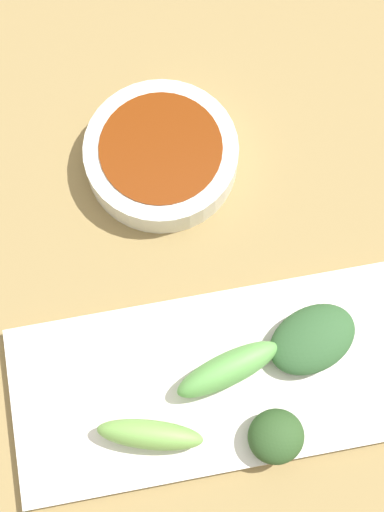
{
  "coord_description": "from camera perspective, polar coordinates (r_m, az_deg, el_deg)",
  "views": [
    {
      "loc": [
        0.15,
        -0.05,
        0.65
      ],
      "look_at": [
        -0.04,
        -0.01,
        0.05
      ],
      "focal_mm": 53.55,
      "sensor_mm": 36.0,
      "label": 1
    }
  ],
  "objects": [
    {
      "name": "tabletop",
      "position": [
        0.66,
        1.53,
        -3.98
      ],
      "size": [
        2.1,
        2.1,
        0.02
      ],
      "primitive_type": "cube",
      "color": "olive",
      "rests_on": "ground"
    },
    {
      "name": "sauce_bowl",
      "position": [
        0.68,
        -2.31,
        7.56
      ],
      "size": [
        0.14,
        0.14,
        0.03
      ],
      "color": "silver",
      "rests_on": "tabletop"
    },
    {
      "name": "serving_plate",
      "position": [
        0.63,
        2.49,
        -9.17
      ],
      "size": [
        0.14,
        0.35,
        0.01
      ],
      "primitive_type": "cube",
      "color": "silver",
      "rests_on": "tabletop"
    },
    {
      "name": "broccoli_leafy_0",
      "position": [
        0.61,
        6.29,
        -13.25
      ],
      "size": [
        0.05,
        0.05,
        0.03
      ],
      "primitive_type": "ellipsoid",
      "rotation": [
        0.0,
        0.0,
        0.22
      ],
      "color": "#2A4A21",
      "rests_on": "serving_plate"
    },
    {
      "name": "broccoli_stalk_1",
      "position": [
        0.61,
        2.52,
        -8.48
      ],
      "size": [
        0.05,
        0.09,
        0.03
      ],
      "primitive_type": "ellipsoid",
      "rotation": [
        0.0,
        0.0,
        0.27
      ],
      "color": "#5DA24B",
      "rests_on": "serving_plate"
    },
    {
      "name": "broccoli_stalk_2",
      "position": [
        0.61,
        -3.16,
        -13.18
      ],
      "size": [
        0.05,
        0.09,
        0.03
      ],
      "primitive_type": "ellipsoid",
      "rotation": [
        0.0,
        0.0,
        -0.29
      ],
      "color": "#73A94C",
      "rests_on": "serving_plate"
    },
    {
      "name": "broccoli_leafy_3",
      "position": [
        0.63,
        8.98,
        -6.16
      ],
      "size": [
        0.07,
        0.09,
        0.03
      ],
      "primitive_type": "ellipsoid",
      "rotation": [
        0.0,
        0.0,
        0.34
      ],
      "color": "#2D552C",
      "rests_on": "serving_plate"
    }
  ]
}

